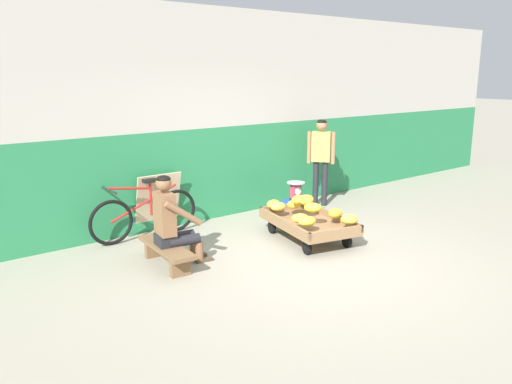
{
  "coord_description": "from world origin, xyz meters",
  "views": [
    {
      "loc": [
        -4.35,
        -4.24,
        2.34
      ],
      "look_at": [
        -0.14,
        1.09,
        0.75
      ],
      "focal_mm": 36.14,
      "sensor_mm": 36.0,
      "label": 1
    }
  ],
  "objects": [
    {
      "name": "sign_board",
      "position": [
        -0.89,
        2.49,
        0.44
      ],
      "size": [
        0.7,
        0.22,
        0.88
      ],
      "color": "#C6B289",
      "rests_on": "ground"
    },
    {
      "name": "banana_cart",
      "position": [
        0.56,
        0.79,
        0.24
      ],
      "size": [
        1.14,
        1.59,
        0.36
      ],
      "color": "#8E6B47",
      "rests_on": "ground"
    },
    {
      "name": "weighing_scale",
      "position": [
        1.22,
        1.76,
        0.45
      ],
      "size": [
        0.3,
        0.3,
        0.29
      ],
      "color": "#28282D",
      "rests_on": "plastic_crate"
    },
    {
      "name": "bicycle_near_left",
      "position": [
        -1.2,
        2.31,
        0.35
      ],
      "size": [
        1.66,
        0.48,
        0.86
      ],
      "color": "black",
      "rests_on": "ground"
    },
    {
      "name": "vendor_seated",
      "position": [
        -1.42,
        1.13,
        0.57
      ],
      "size": [
        0.71,
        0.54,
        1.14
      ],
      "color": "brown",
      "rests_on": "ground"
    },
    {
      "name": "banana_pile",
      "position": [
        0.56,
        0.85,
        0.47
      ],
      "size": [
        1.05,
        1.51,
        0.26
      ],
      "color": "gold",
      "rests_on": "banana_cart"
    },
    {
      "name": "customer_adult",
      "position": [
        2.1,
        2.08,
        0.95
      ],
      "size": [
        0.36,
        0.4,
        1.53
      ],
      "color": "#232328",
      "rests_on": "ground"
    },
    {
      "name": "low_bench",
      "position": [
        -1.5,
        1.14,
        0.2
      ],
      "size": [
        0.39,
        1.12,
        0.27
      ],
      "color": "brown",
      "rests_on": "ground"
    },
    {
      "name": "ground_plane",
      "position": [
        0.0,
        0.0,
        0.0
      ],
      "size": [
        80.0,
        80.0,
        0.0
      ],
      "primitive_type": "plane",
      "color": "gray"
    },
    {
      "name": "shopping_bag",
      "position": [
        1.32,
        1.35,
        0.12
      ],
      "size": [
        0.18,
        0.12,
        0.24
      ],
      "primitive_type": "cube",
      "color": "green",
      "rests_on": "ground"
    },
    {
      "name": "plastic_crate",
      "position": [
        1.22,
        1.76,
        0.15
      ],
      "size": [
        0.36,
        0.28,
        0.3
      ],
      "color": "#234CA8",
      "rests_on": "ground"
    },
    {
      "name": "back_wall",
      "position": [
        0.0,
        2.7,
        1.65
      ],
      "size": [
        16.0,
        0.3,
        3.31
      ],
      "color": "#287F4C",
      "rests_on": "ground"
    }
  ]
}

